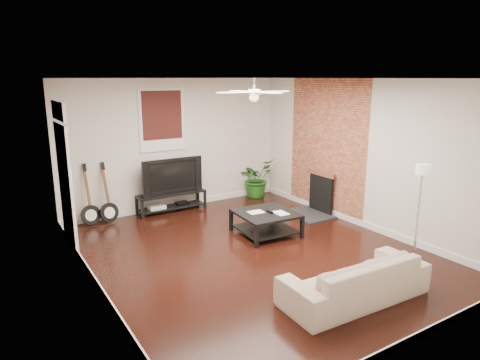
# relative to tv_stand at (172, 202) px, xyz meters

# --- Properties ---
(room) EXTENTS (5.01, 6.01, 2.81)m
(room) POSITION_rel_tv_stand_xyz_m (0.24, -2.78, 1.19)
(room) COLOR black
(room) RESTS_ON ground
(brick_accent) EXTENTS (0.02, 2.20, 2.80)m
(brick_accent) POSITION_rel_tv_stand_xyz_m (2.73, -1.78, 1.19)
(brick_accent) COLOR #9E4433
(brick_accent) RESTS_ON floor
(fireplace) EXTENTS (0.80, 1.10, 0.92)m
(fireplace) POSITION_rel_tv_stand_xyz_m (2.44, -1.78, 0.25)
(fireplace) COLOR black
(fireplace) RESTS_ON floor
(window_back) EXTENTS (1.00, 0.06, 1.30)m
(window_back) POSITION_rel_tv_stand_xyz_m (-0.06, 0.19, 1.74)
(window_back) COLOR #37120F
(window_back) RESTS_ON wall_back
(door_left) EXTENTS (0.08, 1.00, 2.50)m
(door_left) POSITION_rel_tv_stand_xyz_m (-2.22, -0.88, 1.04)
(door_left) COLOR white
(door_left) RESTS_ON wall_left
(tv_stand) EXTENTS (1.48, 0.39, 0.41)m
(tv_stand) POSITION_rel_tv_stand_xyz_m (0.00, 0.00, 0.00)
(tv_stand) COLOR black
(tv_stand) RESTS_ON floor
(tv) EXTENTS (1.32, 0.17, 0.76)m
(tv) POSITION_rel_tv_stand_xyz_m (0.00, 0.02, 0.59)
(tv) COLOR black
(tv) RESTS_ON tv_stand
(coffee_table) EXTENTS (1.08, 1.08, 0.42)m
(coffee_table) POSITION_rel_tv_stand_xyz_m (0.91, -2.21, 0.00)
(coffee_table) COLOR black
(coffee_table) RESTS_ON floor
(sofa) EXTENTS (2.04, 0.86, 0.59)m
(sofa) POSITION_rel_tv_stand_xyz_m (0.51, -4.74, 0.09)
(sofa) COLOR #C2AF92
(sofa) RESTS_ON floor
(floor_lamp) EXTENTS (0.28, 0.28, 1.64)m
(floor_lamp) POSITION_rel_tv_stand_xyz_m (1.86, -4.64, 0.61)
(floor_lamp) COLOR white
(floor_lamp) RESTS_ON floor
(potted_plant) EXTENTS (1.02, 0.95, 0.91)m
(potted_plant) POSITION_rel_tv_stand_xyz_m (2.19, 0.00, 0.25)
(potted_plant) COLOR #1F5618
(potted_plant) RESTS_ON floor
(guitar_left) EXTENTS (0.41, 0.32, 1.23)m
(guitar_left) POSITION_rel_tv_stand_xyz_m (-1.70, -0.03, 0.41)
(guitar_left) COLOR black
(guitar_left) RESTS_ON floor
(guitar_right) EXTENTS (0.43, 0.35, 1.23)m
(guitar_right) POSITION_rel_tv_stand_xyz_m (-1.35, -0.06, 0.41)
(guitar_right) COLOR black
(guitar_right) RESTS_ON floor
(ceiling_fan) EXTENTS (1.24, 1.24, 0.32)m
(ceiling_fan) POSITION_rel_tv_stand_xyz_m (0.24, -2.78, 2.39)
(ceiling_fan) COLOR white
(ceiling_fan) RESTS_ON ceiling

